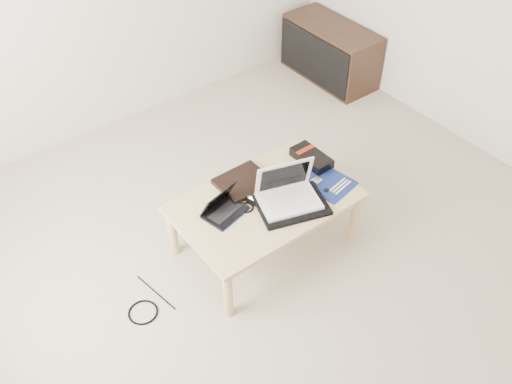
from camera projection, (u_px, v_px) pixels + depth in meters
ground at (277, 261)px, 3.65m from camera, size 4.00×4.00×0.00m
room_shell at (287, 13)px, 2.51m from camera, size 4.20×4.20×2.70m
coffee_table at (265, 206)px, 3.51m from camera, size 1.10×0.70×0.40m
media_cabinet at (330, 52)px, 5.11m from camera, size 0.41×0.90×0.50m
book at (243, 182)px, 3.58m from camera, size 0.32×0.27×0.03m
netbook at (223, 208)px, 3.38m from camera, size 0.29×0.24×0.17m
tablet at (261, 191)px, 3.53m from camera, size 0.28×0.24×0.01m
remote at (279, 185)px, 3.56m from camera, size 0.09×0.24×0.02m
neoprene_sleeve at (292, 205)px, 3.43m from camera, size 0.49×0.41×0.02m
white_laptop at (288, 193)px, 3.42m from camera, size 0.41×0.35×0.25m
motherboard at (326, 181)px, 3.60m from camera, size 0.32×0.37×0.02m
gpu_box at (311, 158)px, 3.73m from camera, size 0.15×0.29×0.06m
cable_coil at (246, 208)px, 3.42m from camera, size 0.10×0.10×0.01m
floor_cable_coil at (143, 312)px, 3.35m from camera, size 0.22×0.22×0.01m
floor_cable_trail at (156, 292)px, 3.46m from camera, size 0.07×0.36×0.01m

